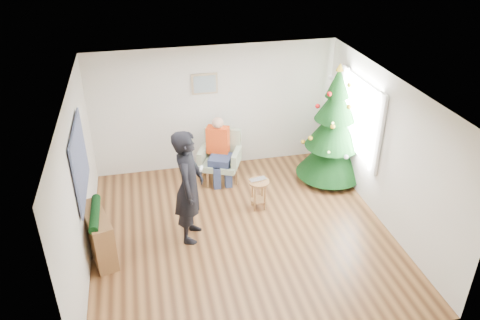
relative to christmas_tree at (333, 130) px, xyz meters
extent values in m
plane|color=brown|center=(-2.15, -1.40, -1.10)|extent=(5.00, 5.00, 0.00)
plane|color=white|center=(-2.15, -1.40, 1.50)|extent=(5.00, 5.00, 0.00)
plane|color=silver|center=(-2.15, 1.10, 0.20)|extent=(5.00, 0.00, 5.00)
plane|color=silver|center=(-2.15, -3.90, 0.20)|extent=(5.00, 0.00, 5.00)
plane|color=silver|center=(-4.65, -1.40, 0.20)|extent=(0.00, 5.00, 5.00)
plane|color=silver|center=(0.35, -1.40, 0.20)|extent=(0.00, 5.00, 5.00)
cube|color=white|center=(0.32, -0.40, 0.40)|extent=(0.04, 1.30, 1.40)
cube|color=white|center=(0.29, -1.15, 0.40)|extent=(0.05, 0.25, 1.50)
cube|color=white|center=(0.29, 0.35, 0.40)|extent=(0.05, 0.25, 1.50)
cylinder|color=#3F2816|center=(0.00, 0.00, -0.94)|extent=(0.10, 0.10, 0.31)
cone|color=black|center=(0.00, 0.00, -0.53)|extent=(1.35, 1.35, 0.88)
cone|color=black|center=(0.00, 0.00, 0.04)|extent=(1.08, 1.08, 0.78)
cone|color=black|center=(0.00, 0.00, 0.56)|extent=(0.79, 0.79, 0.67)
cone|color=black|center=(0.00, 0.00, 0.98)|extent=(0.46, 0.46, 0.57)
cone|color=gold|center=(0.00, 0.00, 1.27)|extent=(0.15, 0.15, 0.15)
cylinder|color=brown|center=(-1.68, -0.72, -0.54)|extent=(0.38, 0.38, 0.04)
cylinder|color=brown|center=(-1.68, -0.72, -0.93)|extent=(0.29, 0.29, 0.02)
imported|color=silver|center=(-1.68, -0.72, -0.51)|extent=(0.35, 0.26, 0.02)
cube|color=#95A686|center=(-2.19, 0.43, -0.72)|extent=(0.94, 0.92, 0.12)
cube|color=#95A686|center=(-2.07, 0.72, -0.38)|extent=(0.72, 0.41, 0.60)
cube|color=#95A686|center=(-2.51, 0.57, -0.56)|extent=(0.33, 0.57, 0.30)
cube|color=#95A686|center=(-1.88, 0.29, -0.56)|extent=(0.33, 0.57, 0.30)
cube|color=navy|center=(-2.19, 0.35, -0.59)|extent=(0.56, 0.57, 0.14)
cube|color=red|center=(-2.19, 0.58, -0.26)|extent=(0.49, 0.39, 0.55)
sphere|color=tan|center=(-2.19, 0.56, 0.12)|extent=(0.23, 0.23, 0.23)
imported|color=black|center=(-3.00, -1.28, -0.11)|extent=(0.66, 0.83, 1.97)
cube|color=white|center=(-2.79, -1.31, 0.22)|extent=(0.07, 0.13, 0.04)
cube|color=brown|center=(-4.48, -1.47, -0.70)|extent=(0.56, 1.04, 0.80)
cylinder|color=black|center=(-4.48, -1.47, -0.28)|extent=(0.14, 0.90, 0.14)
cube|color=black|center=(-4.61, -1.10, 0.45)|extent=(0.03, 1.50, 1.15)
cube|color=tan|center=(-2.35, 1.07, 0.75)|extent=(0.52, 0.03, 0.42)
cube|color=gray|center=(-2.35, 1.05, 0.75)|extent=(0.44, 0.02, 0.34)
camera|label=1|loc=(-3.59, -7.67, 3.90)|focal=35.00mm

